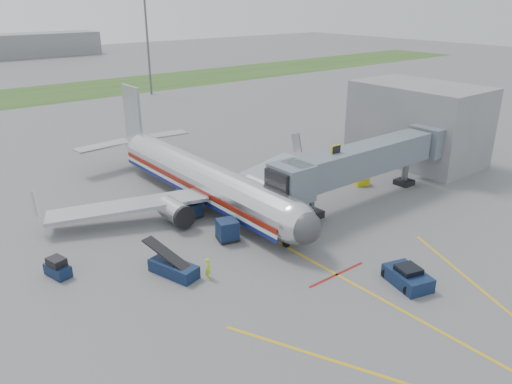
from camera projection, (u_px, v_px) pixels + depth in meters
ground at (302, 255)px, 42.08m from camera, size 400.00×400.00×0.00m
grass_strip at (14, 98)px, 107.58m from camera, size 300.00×25.00×0.01m
apron_markings at (371, 293)px, 36.69m from camera, size 21.52×50.00×0.01m
airliner at (202, 178)px, 52.21m from camera, size 32.10×35.67×10.25m
jet_bridge at (360, 161)px, 51.54m from camera, size 25.30×4.00×6.90m
terminal at (418, 123)px, 64.92m from camera, size 10.00×16.00×10.00m
light_mast_right at (148, 44)px, 107.22m from camera, size 2.00×0.44×20.40m
pushback_tug at (408, 277)px, 37.62m from camera, size 3.10×4.07×1.50m
baggage_tug at (57, 268)px, 38.78m from camera, size 1.67×2.44×1.55m
baggage_cart_a at (180, 201)px, 50.92m from camera, size 2.17×2.17×1.80m
baggage_cart_b at (193, 210)px, 49.04m from camera, size 1.50×1.50×1.53m
baggage_cart_c at (227, 230)px, 44.37m from camera, size 2.22×2.22×1.93m
belt_loader at (173, 268)px, 39.00m from camera, size 2.70×5.11×2.41m
ground_power_cart at (362, 180)px, 57.58m from camera, size 1.78×1.48×1.22m
ramp_worker at (208, 268)px, 38.37m from camera, size 0.71×0.75×1.72m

